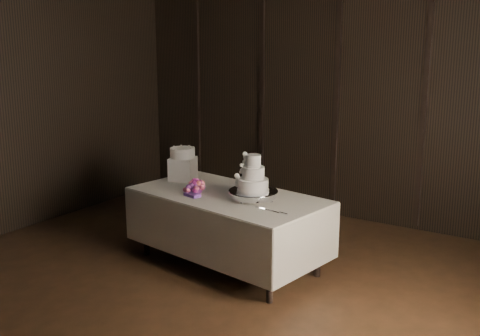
% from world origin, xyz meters
% --- Properties ---
extents(room, '(6.08, 7.08, 3.08)m').
position_xyz_m(room, '(0.00, 0.00, 1.50)').
color(room, black).
rests_on(room, ground).
extents(display_table, '(2.13, 1.33, 0.76)m').
position_xyz_m(display_table, '(-0.22, 1.33, 0.42)').
color(display_table, silver).
rests_on(display_table, ground).
extents(cake_stand, '(0.59, 0.59, 0.09)m').
position_xyz_m(cake_stand, '(0.10, 1.30, 0.81)').
color(cake_stand, silver).
rests_on(cake_stand, display_table).
extents(wedding_cake, '(0.34, 0.30, 0.35)m').
position_xyz_m(wedding_cake, '(0.07, 1.29, 0.99)').
color(wedding_cake, white).
rests_on(wedding_cake, cake_stand).
extents(bouquet, '(0.35, 0.42, 0.18)m').
position_xyz_m(bouquet, '(-0.52, 1.19, 0.82)').
color(bouquet, '#CA5068').
rests_on(bouquet, display_table).
extents(box_pedestal, '(0.33, 0.33, 0.25)m').
position_xyz_m(box_pedestal, '(-0.97, 1.56, 0.89)').
color(box_pedestal, white).
rests_on(box_pedestal, display_table).
extents(small_cake, '(0.35, 0.35, 0.11)m').
position_xyz_m(small_cake, '(-0.97, 1.56, 1.06)').
color(small_cake, white).
rests_on(small_cake, box_pedestal).
extents(cake_knife, '(0.37, 0.08, 0.01)m').
position_xyz_m(cake_knife, '(0.39, 1.07, 0.77)').
color(cake_knife, silver).
rests_on(cake_knife, display_table).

